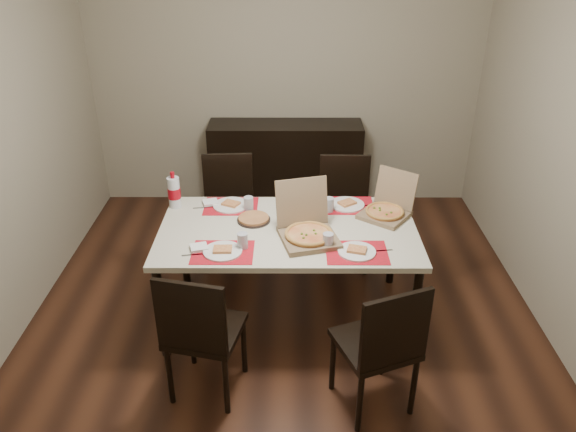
# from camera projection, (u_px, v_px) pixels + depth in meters

# --- Properties ---
(ground) EXTENTS (3.80, 4.00, 0.02)m
(ground) POSITION_uv_depth(u_px,v_px,m) (284.00, 314.00, 4.30)
(ground) COLOR #412214
(ground) RESTS_ON ground
(room_walls) EXTENTS (3.84, 4.02, 2.62)m
(room_walls) POSITION_uv_depth(u_px,v_px,m) (284.00, 72.00, 3.86)
(room_walls) COLOR gray
(room_walls) RESTS_ON ground
(sideboard) EXTENTS (1.50, 0.40, 0.90)m
(sideboard) POSITION_uv_depth(u_px,v_px,m) (286.00, 167.00, 5.65)
(sideboard) COLOR black
(sideboard) RESTS_ON ground
(dining_table) EXTENTS (1.80, 1.00, 0.75)m
(dining_table) POSITION_uv_depth(u_px,v_px,m) (288.00, 237.00, 3.95)
(dining_table) COLOR beige
(dining_table) RESTS_ON ground
(chair_near_left) EXTENTS (0.50, 0.50, 0.93)m
(chair_near_left) POSITION_uv_depth(u_px,v_px,m) (200.00, 331.00, 3.32)
(chair_near_left) COLOR black
(chair_near_left) RESTS_ON ground
(chair_near_right) EXTENTS (0.54, 0.54, 0.93)m
(chair_near_right) POSITION_uv_depth(u_px,v_px,m) (382.00, 344.00, 3.22)
(chair_near_right) COLOR black
(chair_near_right) RESTS_ON ground
(chair_far_left) EXTENTS (0.44, 0.44, 0.93)m
(chair_far_left) POSITION_uv_depth(u_px,v_px,m) (228.00, 205.00, 4.77)
(chair_far_left) COLOR black
(chair_far_left) RESTS_ON ground
(chair_far_right) EXTENTS (0.43, 0.43, 0.93)m
(chair_far_right) POSITION_uv_depth(u_px,v_px,m) (344.00, 206.00, 4.74)
(chair_far_right) COLOR black
(chair_far_right) RESTS_ON ground
(setting_near_left) EXTENTS (0.46, 0.30, 0.11)m
(setting_near_left) POSITION_uv_depth(u_px,v_px,m) (225.00, 248.00, 3.65)
(setting_near_left) COLOR red
(setting_near_left) RESTS_ON dining_table
(setting_near_right) EXTENTS (0.46, 0.30, 0.11)m
(setting_near_right) POSITION_uv_depth(u_px,v_px,m) (349.00, 249.00, 3.64)
(setting_near_right) COLOR red
(setting_near_right) RESTS_ON dining_table
(setting_far_left) EXTENTS (0.48, 0.30, 0.11)m
(setting_far_left) POSITION_uv_depth(u_px,v_px,m) (233.00, 205.00, 4.20)
(setting_far_left) COLOR red
(setting_far_left) RESTS_ON dining_table
(setting_far_right) EXTENTS (0.47, 0.30, 0.11)m
(setting_far_right) POSITION_uv_depth(u_px,v_px,m) (342.00, 205.00, 4.20)
(setting_far_right) COLOR red
(setting_far_right) RESTS_ON dining_table
(napkin_loose) EXTENTS (0.15, 0.15, 0.02)m
(napkin_loose) POSITION_uv_depth(u_px,v_px,m) (296.00, 228.00, 3.91)
(napkin_loose) COLOR white
(napkin_loose) RESTS_ON dining_table
(pizza_box_center) EXTENTS (0.45, 0.48, 0.37)m
(pizza_box_center) POSITION_uv_depth(u_px,v_px,m) (308.00, 231.00, 3.78)
(pizza_box_center) COLOR brown
(pizza_box_center) RESTS_ON dining_table
(pizza_box_right) EXTENTS (0.45, 0.46, 0.31)m
(pizza_box_right) POSITION_uv_depth(u_px,v_px,m) (387.00, 209.00, 4.07)
(pizza_box_right) COLOR brown
(pizza_box_right) RESTS_ON dining_table
(faina_plate) EXTENTS (0.24, 0.24, 0.03)m
(faina_plate) POSITION_uv_depth(u_px,v_px,m) (254.00, 219.00, 4.01)
(faina_plate) COLOR black
(faina_plate) RESTS_ON dining_table
(dip_bowl) EXTENTS (0.13, 0.13, 0.03)m
(dip_bowl) POSITION_uv_depth(u_px,v_px,m) (305.00, 219.00, 4.02)
(dip_bowl) COLOR white
(dip_bowl) RESTS_ON dining_table
(soda_bottle) EXTENTS (0.09, 0.09, 0.28)m
(soda_bottle) POSITION_uv_depth(u_px,v_px,m) (174.00, 192.00, 4.16)
(soda_bottle) COLOR silver
(soda_bottle) RESTS_ON dining_table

